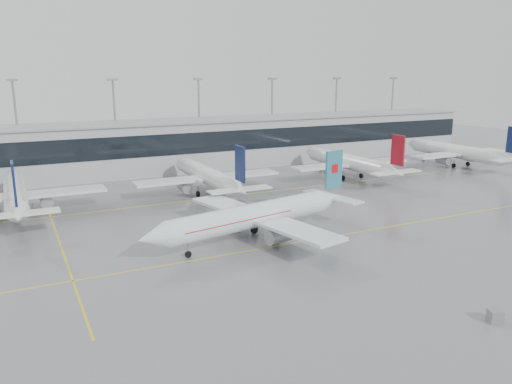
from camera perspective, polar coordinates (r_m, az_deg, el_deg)
name	(u,v)px	position (r m, az deg, el deg)	size (l,w,h in m)	color
ground	(293,243)	(72.04, 4.28, -5.85)	(320.00, 320.00, 0.00)	slate
taxi_line_main	(293,243)	(72.04, 4.28, -5.85)	(120.00, 0.25, 0.01)	yellow
taxi_line_north	(215,198)	(97.93, -4.70, -0.66)	(120.00, 0.25, 0.01)	yellow
taxi_line_cross	(60,243)	(77.22, -21.51, -5.45)	(0.25, 60.00, 0.01)	yellow
terminal	(167,147)	(126.56, -10.19, 5.13)	(180.00, 15.00, 12.00)	#A1A1A5
terminal_glass	(176,144)	(119.20, -9.18, 5.40)	(180.00, 0.20, 5.00)	black
terminal_roof	(165,122)	(125.85, -10.31, 7.93)	(182.00, 16.00, 0.40)	gray
light_masts	(159,115)	(131.50, -11.07, 8.62)	(156.40, 1.00, 22.60)	gray
air_canada_jet	(259,215)	(72.34, 0.31, -2.65)	(36.84, 29.96, 11.69)	white
parked_jet_b	(15,194)	(94.16, -25.81, -0.23)	(29.64, 36.96, 11.72)	white
parked_jet_c	(208,176)	(100.46, -5.53, 1.85)	(29.64, 36.96, 11.72)	white
parked_jet_d	(350,162)	(117.35, 10.65, 3.35)	(29.64, 36.96, 11.72)	white
parked_jet_e	(458,152)	(141.06, 22.13, 4.25)	(29.64, 36.96, 11.72)	white
gse_unit	(495,316)	(55.27, 25.66, -12.69)	(1.26, 1.17, 1.26)	slate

